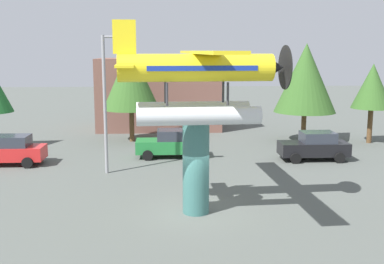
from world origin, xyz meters
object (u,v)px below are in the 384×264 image
object	(u,v)px
car_far_black	(314,146)
tree_east	(131,78)
floatplane_monument	(199,80)
tree_center_back	(306,78)
car_mid_green	(170,143)
storefront_building	(159,93)
display_pedestal	(196,168)
tree_far_east	(372,87)
streetlight_primary	(108,94)
car_near_red	(9,150)

from	to	relation	value
car_far_black	tree_east	size ratio (longest dim) A/B	0.59
floatplane_monument	tree_east	bearing A→B (deg)	100.36
tree_center_back	car_mid_green	bearing A→B (deg)	-155.30
tree_center_back	storefront_building	bearing A→B (deg)	146.88
floatplane_monument	car_mid_green	xyz separation A→B (m)	(-1.11, 10.41, -4.66)
display_pedestal	tree_east	xyz separation A→B (m)	(-3.80, 15.84, 2.79)
storefront_building	tree_far_east	size ratio (longest dim) A/B	1.79
storefront_building	tree_east	world-z (taller)	tree_east
car_far_black	streetlight_primary	xyz separation A→B (m)	(-12.23, -2.48, 3.50)
car_far_black	streetlight_primary	size ratio (longest dim) A/B	0.56
car_mid_green	tree_far_east	bearing A→B (deg)	-165.09
car_near_red	tree_center_back	xyz separation A→B (m)	(19.46, 6.12, 3.84)
streetlight_primary	display_pedestal	bearing A→B (deg)	-57.03
tree_east	tree_far_east	world-z (taller)	tree_east
car_far_black	streetlight_primary	distance (m)	12.97
display_pedestal	streetlight_primary	distance (m)	8.31
car_far_black	streetlight_primary	bearing A→B (deg)	11.44
car_near_red	tree_far_east	world-z (taller)	tree_far_east
car_near_red	tree_far_east	size ratio (longest dim) A/B	0.73
car_near_red	tree_far_east	xyz separation A→B (m)	(24.18, 5.45, 3.26)
floatplane_monument	car_mid_green	distance (m)	11.46
car_mid_green	tree_center_back	world-z (taller)	tree_center_back
car_near_red	streetlight_primary	world-z (taller)	streetlight_primary
tree_center_back	car_near_red	bearing A→B (deg)	-162.55
tree_center_back	car_far_black	bearing A→B (deg)	-99.92
car_mid_green	display_pedestal	bearing A→B (deg)	95.39
storefront_building	tree_far_east	xyz separation A→B (m)	(15.48, -7.68, 1.12)
display_pedestal	tree_east	distance (m)	16.53
tree_east	tree_far_east	xyz separation A→B (m)	(17.46, -1.52, -0.59)
floatplane_monument	car_near_red	bearing A→B (deg)	136.68
display_pedestal	tree_center_back	xyz separation A→B (m)	(8.94, 14.98, 2.79)
tree_center_back	tree_far_east	world-z (taller)	tree_center_back
floatplane_monument	car_far_black	xyz separation A→B (m)	(7.78, 9.13, -4.66)
car_far_black	display_pedestal	bearing A→B (deg)	49.10
streetlight_primary	storefront_building	distance (m)	15.60
floatplane_monument	tree_center_back	world-z (taller)	floatplane_monument
storefront_building	car_near_red	bearing A→B (deg)	-123.52
tree_east	streetlight_primary	bearing A→B (deg)	-93.25
car_near_red	car_far_black	xyz separation A→B (m)	(18.44, 0.27, 0.00)
streetlight_primary	tree_far_east	xyz separation A→B (m)	(17.98, 7.66, -0.25)
car_near_red	car_far_black	bearing A→B (deg)	-179.15
floatplane_monument	car_far_black	world-z (taller)	floatplane_monument
tree_far_east	tree_east	bearing A→B (deg)	175.02
streetlight_primary	tree_center_back	xyz separation A→B (m)	(13.26, 8.32, 0.34)
display_pedestal	car_mid_green	distance (m)	10.52
display_pedestal	car_mid_green	size ratio (longest dim) A/B	0.92
floatplane_monument	car_near_red	world-z (taller)	floatplane_monument
streetlight_primary	storefront_building	xyz separation A→B (m)	(2.50, 15.34, -1.36)
floatplane_monument	tree_far_east	world-z (taller)	floatplane_monument
tree_far_east	tree_center_back	bearing A→B (deg)	172.01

